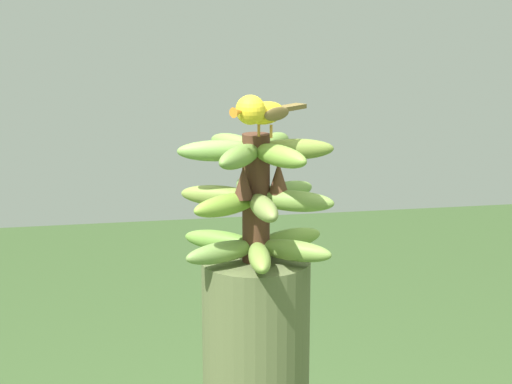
% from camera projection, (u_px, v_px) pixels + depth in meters
% --- Properties ---
extents(banana_bunch, '(0.30, 0.28, 0.23)m').
position_uv_depth(banana_bunch, '(256.00, 198.00, 1.65)').
color(banana_bunch, '#4C2D1E').
rests_on(banana_bunch, banana_tree).
extents(perched_bird, '(0.14, 0.16, 0.08)m').
position_uv_depth(perched_bird, '(260.00, 112.00, 1.57)').
color(perched_bird, '#C68933').
rests_on(perched_bird, banana_bunch).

